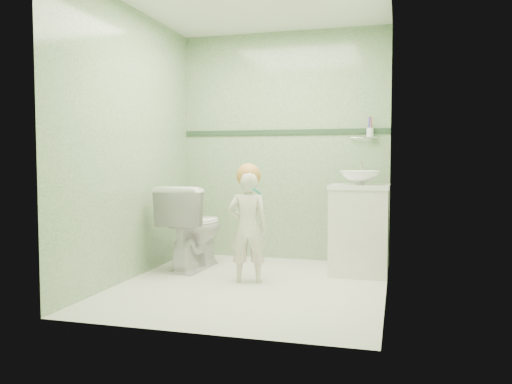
% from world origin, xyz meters
% --- Properties ---
extents(ground, '(2.50, 2.50, 0.00)m').
position_xyz_m(ground, '(0.00, 0.00, 0.00)').
color(ground, silver).
rests_on(ground, ground).
extents(room_shell, '(2.50, 2.54, 2.40)m').
position_xyz_m(room_shell, '(0.00, 0.00, 1.20)').
color(room_shell, gray).
rests_on(room_shell, ground).
extents(trim_stripe, '(2.20, 0.02, 0.05)m').
position_xyz_m(trim_stripe, '(0.00, 1.24, 1.35)').
color(trim_stripe, '#28442C').
rests_on(trim_stripe, room_shell).
extents(vanity, '(0.52, 0.50, 0.80)m').
position_xyz_m(vanity, '(0.84, 0.70, 0.40)').
color(vanity, silver).
rests_on(vanity, ground).
extents(counter, '(0.54, 0.52, 0.04)m').
position_xyz_m(counter, '(0.84, 0.70, 0.81)').
color(counter, white).
rests_on(counter, vanity).
extents(basin, '(0.37, 0.37, 0.13)m').
position_xyz_m(basin, '(0.84, 0.70, 0.89)').
color(basin, white).
rests_on(basin, counter).
extents(faucet, '(0.03, 0.13, 0.18)m').
position_xyz_m(faucet, '(0.84, 0.89, 0.97)').
color(faucet, silver).
rests_on(faucet, counter).
extents(cup_holder, '(0.26, 0.07, 0.21)m').
position_xyz_m(cup_holder, '(0.89, 1.18, 1.33)').
color(cup_holder, silver).
rests_on(cup_holder, room_shell).
extents(toilet, '(0.50, 0.82, 0.81)m').
position_xyz_m(toilet, '(-0.74, 0.53, 0.41)').
color(toilet, white).
rests_on(toilet, ground).
extents(toddler, '(0.39, 0.30, 0.96)m').
position_xyz_m(toddler, '(-0.06, 0.12, 0.48)').
color(toddler, beige).
rests_on(toddler, ground).
extents(hair_cap, '(0.21, 0.21, 0.21)m').
position_xyz_m(hair_cap, '(-0.06, 0.14, 0.92)').
color(hair_cap, '#C2823C').
rests_on(hair_cap, toddler).
extents(teal_toothbrush, '(0.11, 0.14, 0.08)m').
position_xyz_m(teal_toothbrush, '(0.04, 0.01, 0.80)').
color(teal_toothbrush, '#108881').
rests_on(teal_toothbrush, toddler).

